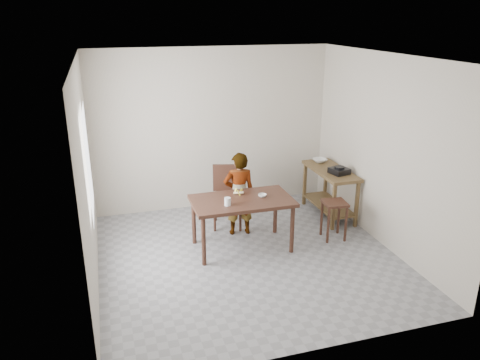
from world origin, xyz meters
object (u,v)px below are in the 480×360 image
object	(u,v)px
prep_counter	(329,192)
stool	(334,220)
dining_table	(242,224)
child	(239,194)
dining_chair	(227,198)

from	to	relation	value
prep_counter	stool	xyz separation A→B (m)	(-0.33, -0.80, -0.11)
dining_table	prep_counter	distance (m)	1.86
child	prep_counter	bearing A→B (deg)	-166.02
dining_table	dining_chair	world-z (taller)	dining_chair
child	dining_table	bearing A→B (deg)	84.45
prep_counter	dining_chair	distance (m)	1.73
prep_counter	dining_chair	world-z (taller)	dining_chair
prep_counter	child	size ratio (longest dim) A/B	0.93
prep_counter	dining_chair	size ratio (longest dim) A/B	1.26
dining_table	stool	xyz separation A→B (m)	(1.39, -0.10, -0.08)
dining_chair	dining_table	bearing A→B (deg)	-74.07
child	dining_chair	size ratio (longest dim) A/B	1.35
prep_counter	stool	bearing A→B (deg)	-112.17
stool	dining_chair	bearing A→B (deg)	148.14
child	dining_chair	distance (m)	0.36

